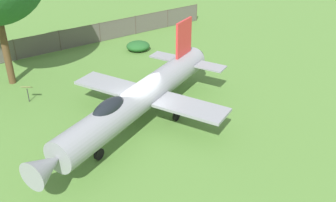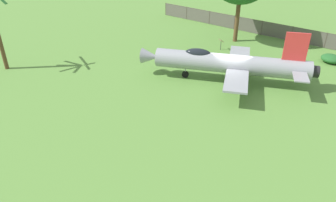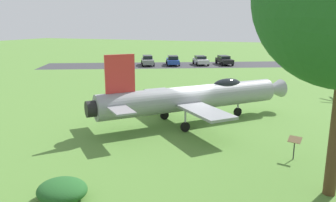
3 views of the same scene
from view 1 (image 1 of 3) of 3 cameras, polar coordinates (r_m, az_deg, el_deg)
ground_plane at (r=21.80m, az=-3.84°, el=-3.33°), size 200.00×200.00×0.00m
display_jet at (r=20.66m, az=-4.57°, el=0.28°), size 12.33×11.67×4.75m
perimeter_fence at (r=32.40m, az=-18.85°, el=7.98°), size 13.04×30.06×1.72m
shrub_near_fence at (r=31.96m, az=-4.50°, el=8.19°), size 1.76×1.93×0.79m
info_plaque at (r=25.12m, az=-20.31°, el=1.62°), size 0.52×0.68×1.14m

